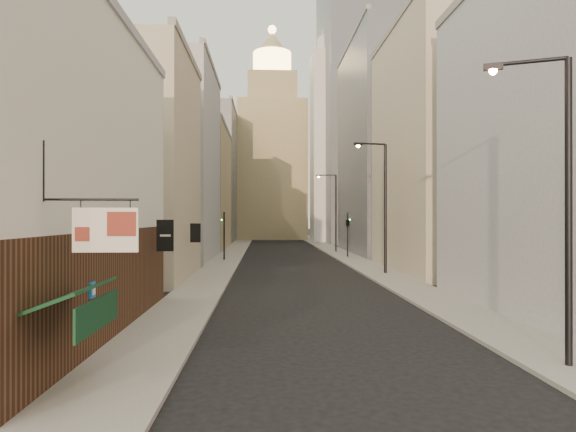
% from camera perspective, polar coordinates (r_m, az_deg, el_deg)
% --- Properties ---
extents(sidewalk_left, '(3.00, 140.00, 0.15)m').
position_cam_1_polar(sidewalk_left, '(64.31, -6.29, -4.07)').
color(sidewalk_left, gray).
rests_on(sidewalk_left, ground).
extents(sidewalk_right, '(3.00, 140.00, 0.15)m').
position_cam_1_polar(sidewalk_right, '(64.83, 5.28, -4.04)').
color(sidewalk_right, gray).
rests_on(sidewalk_right, ground).
extents(near_building_left, '(8.30, 23.04, 12.30)m').
position_cam_1_polar(near_building_left, '(19.96, -27.77, 4.33)').
color(near_building_left, '#50311D').
rests_on(near_building_left, ground).
extents(left_bldg_beige, '(8.00, 12.00, 16.00)m').
position_cam_1_polar(left_bldg_beige, '(36.45, -17.83, 5.42)').
color(left_bldg_beige, '#B7A98D').
rests_on(left_bldg_beige, ground).
extents(left_bldg_grey, '(8.00, 16.00, 20.00)m').
position_cam_1_polar(left_bldg_grey, '(52.19, -13.24, 5.94)').
color(left_bldg_grey, '#97979C').
rests_on(left_bldg_grey, ground).
extents(left_bldg_tan, '(8.00, 18.00, 17.00)m').
position_cam_1_polar(left_bldg_tan, '(69.79, -10.56, 3.16)').
color(left_bldg_tan, '#9A875B').
rests_on(left_bldg_tan, ground).
extents(left_bldg_wingrid, '(8.00, 20.00, 24.00)m').
position_cam_1_polar(left_bldg_wingrid, '(89.85, -8.83, 4.66)').
color(left_bldg_wingrid, gray).
rests_on(left_bldg_wingrid, ground).
extents(right_bldg_beige, '(8.00, 16.00, 20.00)m').
position_cam_1_polar(right_bldg_beige, '(42.04, 17.69, 7.42)').
color(right_bldg_beige, '#B7A98D').
rests_on(right_bldg_beige, ground).
extents(right_bldg_wingrid, '(8.00, 20.00, 26.00)m').
position_cam_1_polar(right_bldg_wingrid, '(61.41, 11.08, 7.84)').
color(right_bldg_wingrid, gray).
rests_on(right_bldg_wingrid, ground).
extents(highrise, '(21.00, 23.00, 51.20)m').
position_cam_1_polar(highrise, '(91.91, 10.51, 13.18)').
color(highrise, gray).
rests_on(highrise, ground).
extents(clock_tower, '(14.00, 14.00, 44.90)m').
position_cam_1_polar(clock_tower, '(101.90, -1.89, 7.27)').
color(clock_tower, '#9A875B').
rests_on(clock_tower, ground).
extents(white_tower, '(8.00, 8.00, 41.50)m').
position_cam_1_polar(white_tower, '(89.07, 5.43, 8.98)').
color(white_tower, silver).
rests_on(white_tower, ground).
extents(streetlamp_near, '(2.28, 1.06, 9.18)m').
position_cam_1_polar(streetlamp_near, '(16.20, 29.48, 2.63)').
color(streetlamp_near, black).
rests_on(streetlamp_near, ground).
extents(streetlamp_mid, '(2.65, 0.73, 10.20)m').
position_cam_1_polar(streetlamp_mid, '(37.94, 11.11, 1.90)').
color(streetlamp_mid, black).
rests_on(streetlamp_mid, ground).
extents(streetlamp_far, '(2.59, 0.43, 9.87)m').
position_cam_1_polar(streetlamp_far, '(60.99, 5.45, 0.95)').
color(streetlamp_far, black).
rests_on(streetlamp_far, ground).
extents(traffic_light_left, '(0.55, 0.43, 5.00)m').
position_cam_1_polar(traffic_light_left, '(49.25, -7.58, -1.37)').
color(traffic_light_left, black).
rests_on(traffic_light_left, ground).
extents(traffic_light_right, '(0.70, 0.70, 5.00)m').
position_cam_1_polar(traffic_light_right, '(52.93, 7.08, -0.72)').
color(traffic_light_right, black).
rests_on(traffic_light_right, ground).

